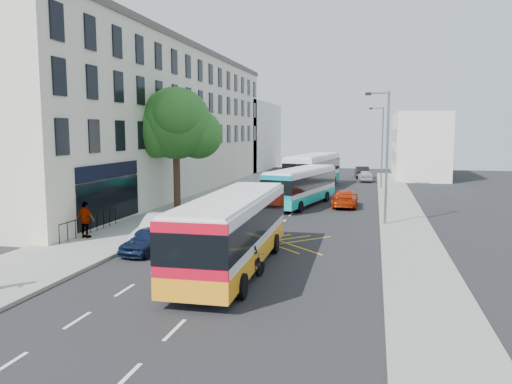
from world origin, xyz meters
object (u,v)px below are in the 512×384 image
Objects in this scene: distant_car_grey at (309,171)px; distant_car_dark at (362,172)px; lamp_far at (381,143)px; pedestrian_far at (85,220)px; bus_mid at (301,186)px; bus_far at (314,171)px; distant_car_silver at (365,176)px; lamp_near at (385,151)px; bus_near at (233,230)px; parked_car_silver at (162,230)px; parked_car_blue at (148,240)px; red_hatchback at (345,198)px; motorbike at (251,260)px; street_tree at (175,124)px.

distant_car_dark is (6.84, -1.98, 0.10)m from distant_car_grey.
lamp_far is 4.13× the size of pedestrian_far.
bus_far is (-0.48, 12.01, 0.28)m from bus_mid.
lamp_far reaches higher than distant_car_silver.
lamp_near is 20.00m from lamp_far.
pedestrian_far is (-6.51, -41.69, 0.49)m from distant_car_grey.
bus_near is 5.94m from parked_car_silver.
bus_far is 29.30m from parked_car_blue.
lamp_near is 32.15m from distant_car_dark.
pedestrian_far is (-13.35, -39.71, 0.39)m from distant_car_dark.
lamp_near is at bearing -63.46° from bus_far.
distant_car_silver is at bearing 70.71° from parked_car_silver.
pedestrian_far is (-9.10, 3.38, -0.52)m from bus_near.
lamp_near is at bearing -38.34° from bus_mid.
red_hatchback is at bearing -102.24° from lamp_far.
parked_car_silver reaches higher than distant_car_grey.
distant_car_grey is (-3.75, 46.57, -0.18)m from motorbike.
lamp_far is at bearing 77.27° from bus_near.
street_tree is 4.54× the size of pedestrian_far.
pedestrian_far is (-4.33, -0.05, 0.33)m from parked_car_silver.
motorbike is at bearing -53.74° from bus_near.
bus_near reaches higher than parked_car_blue.
distant_car_grey is at bearing 108.16° from bus_mid.
bus_near is 19.01m from red_hatchback.
bus_near reaches higher than parked_car_silver.
distant_car_grey is at bearing -21.70° from distant_car_dark.
distant_car_grey is (-2.80, 26.41, -0.89)m from bus_mid.
bus_far is 6.48× the size of motorbike.
motorbike reaches higher than parked_car_silver.
street_tree reaches higher than distant_car_grey.
street_tree reaches higher than lamp_near.
red_hatchback is at bearing 110.31° from lamp_near.
bus_mid is 2.73× the size of distant_car_silver.
red_hatchback is at bearing -120.57° from pedestrian_far.
bus_mid is (-6.12, 7.41, -3.09)m from lamp_near.
street_tree is at bearing 110.10° from parked_car_blue.
distant_car_grey reaches higher than parked_car_blue.
lamp_far is 12.64m from distant_car_dark.
red_hatchback is at bearing 82.87° from distant_car_dark.
street_tree is 1.84× the size of parked_car_silver.
bus_far is at bearing 76.41° from parked_car_silver.
distant_car_dark is (-2.08, 31.84, -3.89)m from lamp_near.
lamp_far reaches higher than parked_car_silver.
street_tree is 13.95m from red_hatchback.
distant_car_dark is at bearing 92.72° from bus_mid.
lamp_far reaches higher than motorbike.
street_tree is 14.17m from parked_car_blue.
distant_car_dark is (3.10, 44.60, -0.09)m from motorbike.
pedestrian_far is (-4.33, 1.64, 0.51)m from parked_car_blue.
lamp_near reaches higher than motorbike.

